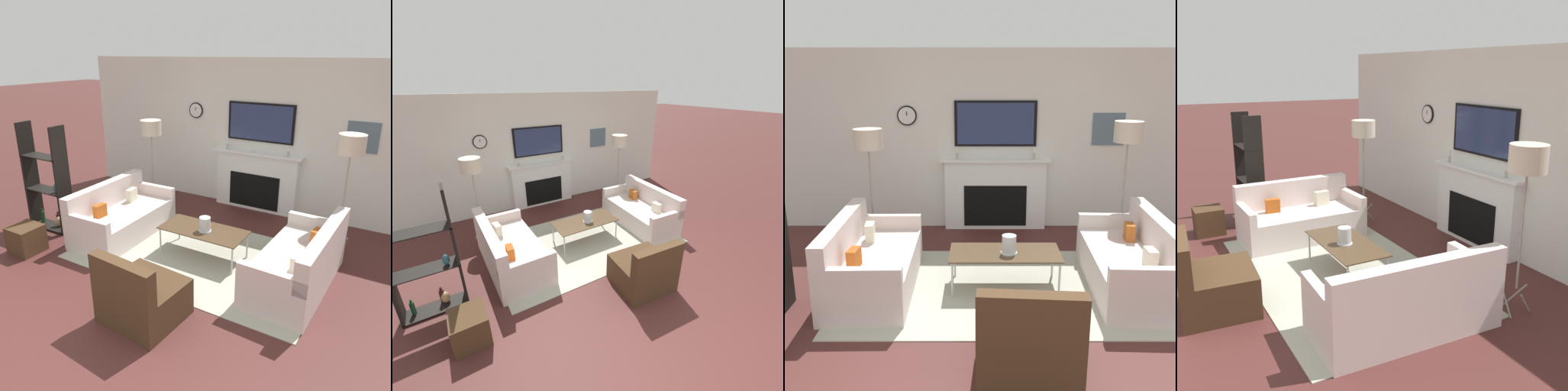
# 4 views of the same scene
# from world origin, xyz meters

# --- Properties ---
(ground_plane) EXTENTS (60.00, 60.00, 0.00)m
(ground_plane) POSITION_xyz_m (0.00, 0.00, 0.00)
(ground_plane) COLOR #492320
(fireplace_wall) EXTENTS (7.56, 0.28, 2.70)m
(fireplace_wall) POSITION_xyz_m (0.00, 4.92, 1.23)
(fireplace_wall) COLOR silver
(fireplace_wall) RESTS_ON ground_plane
(area_rug) EXTENTS (3.50, 2.15, 0.01)m
(area_rug) POSITION_xyz_m (0.00, 2.74, 0.01)
(area_rug) COLOR #AEAF9C
(area_rug) RESTS_ON ground_plane
(couch_left) EXTENTS (0.89, 1.75, 0.82)m
(couch_left) POSITION_xyz_m (-1.45, 2.74, 0.29)
(couch_left) COLOR silver
(couch_left) RESTS_ON ground_plane
(couch_right) EXTENTS (0.87, 1.79, 0.83)m
(couch_right) POSITION_xyz_m (1.45, 2.74, 0.29)
(couch_right) COLOR silver
(couch_right) RESTS_ON ground_plane
(armchair) EXTENTS (0.85, 0.81, 0.84)m
(armchair) POSITION_xyz_m (0.16, 1.21, 0.28)
(armchair) COLOR #442E1B
(armchair) RESTS_ON ground_plane
(coffee_table) EXTENTS (1.23, 0.58, 0.42)m
(coffee_table) POSITION_xyz_m (0.05, 2.77, 0.39)
(coffee_table) COLOR #4C3823
(coffee_table) RESTS_ON ground_plane
(hurricane_candle) EXTENTS (0.18, 0.18, 0.21)m
(hurricane_candle) POSITION_xyz_m (0.09, 2.74, 0.51)
(hurricane_candle) COLOR silver
(hurricane_candle) RESTS_ON coffee_table
(floor_lamp_left) EXTENTS (0.37, 0.37, 1.66)m
(floor_lamp_left) POSITION_xyz_m (-1.69, 3.92, 1.49)
(floor_lamp_left) COLOR #9E998E
(floor_lamp_left) RESTS_ON ground_plane
(floor_lamp_right) EXTENTS (0.37, 0.37, 1.76)m
(floor_lamp_right) POSITION_xyz_m (1.69, 3.92, 1.58)
(floor_lamp_right) COLOR #9E998E
(floor_lamp_right) RESTS_ON ground_plane
(shelf_unit) EXTENTS (0.81, 0.28, 1.75)m
(shelf_unit) POSITION_xyz_m (-2.59, 2.31, 0.77)
(shelf_unit) COLOR black
(shelf_unit) RESTS_ON ground_plane
(ottoman) EXTENTS (0.42, 0.42, 0.40)m
(ottoman) POSITION_xyz_m (-2.26, 1.56, 0.20)
(ottoman) COLOR #442E1B
(ottoman) RESTS_ON ground_plane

